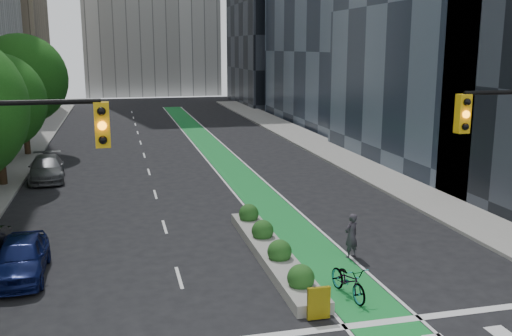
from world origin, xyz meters
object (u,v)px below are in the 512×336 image
median_planter (272,249)px  parked_car_left_far (47,168)px  parked_car_left_near (21,257)px  cyclist (351,236)px  bicycle (348,280)px

median_planter → parked_car_left_far: size_ratio=2.06×
parked_car_left_near → parked_car_left_far: (-0.80, 15.84, -0.01)m
cyclist → parked_car_left_near: 12.15m
parked_car_left_far → bicycle: bearing=-64.8°
median_planter → parked_car_left_near: parked_car_left_near is taller
median_planter → parked_car_left_far: 19.01m
parked_car_left_far → cyclist: bearing=-56.9°
parked_car_left_far → median_planter: bearing=-62.9°
median_planter → cyclist: 3.11m
parked_car_left_near → parked_car_left_far: size_ratio=0.87×
median_planter → bicycle: 4.18m
bicycle → cyclist: size_ratio=1.20×
bicycle → cyclist: bearing=58.4°
median_planter → parked_car_left_far: bearing=121.4°
bicycle → parked_car_left_far: parked_car_left_far is taller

